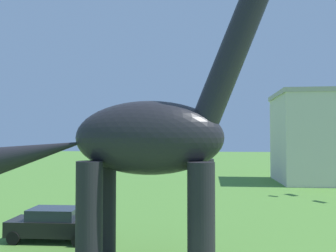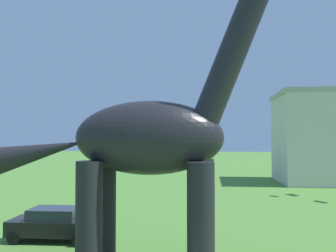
# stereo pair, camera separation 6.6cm
# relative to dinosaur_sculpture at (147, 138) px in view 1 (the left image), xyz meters

# --- Properties ---
(dinosaur_sculpture) EXTENTS (13.09, 2.77, 13.68)m
(dinosaur_sculpture) POSITION_rel_dinosaur_sculpture_xyz_m (0.00, 0.00, 0.00)
(dinosaur_sculpture) COLOR black
(dinosaur_sculpture) RESTS_ON ground_plane
(parked_sedan_left) EXTENTS (4.27, 2.03, 1.55)m
(parked_sedan_left) POSITION_rel_dinosaur_sculpture_xyz_m (-5.12, 3.41, -4.14)
(parked_sedan_left) COLOR black
(parked_sedan_left) RESTS_ON ground_plane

